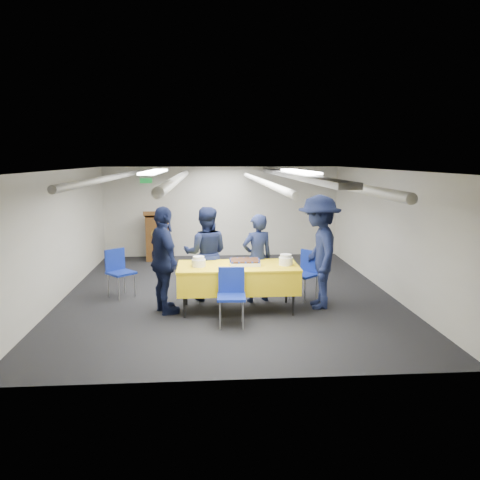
{
  "coord_description": "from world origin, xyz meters",
  "views": [
    {
      "loc": [
        -0.38,
        -8.5,
        2.5
      ],
      "look_at": [
        0.21,
        -0.2,
        1.05
      ],
      "focal_mm": 35.0,
      "sensor_mm": 36.0,
      "label": 1
    }
  ],
  "objects_px": {
    "sheet_cake": "(245,262)",
    "chair_near": "(231,290)",
    "serving_table": "(238,277)",
    "sailor_c": "(164,260)",
    "chair_right": "(306,269)",
    "podium": "(158,236)",
    "chair_left": "(118,268)",
    "sailor_d": "(319,252)",
    "sailor_a": "(257,258)",
    "sailor_b": "(206,253)"
  },
  "relations": [
    {
      "from": "podium",
      "to": "sailor_c",
      "type": "bearing_deg",
      "value": -82.73
    },
    {
      "from": "chair_left",
      "to": "chair_right",
      "type": "bearing_deg",
      "value": -6.24
    },
    {
      "from": "chair_near",
      "to": "chair_left",
      "type": "relative_size",
      "value": 1.0
    },
    {
      "from": "sailor_b",
      "to": "chair_right",
      "type": "bearing_deg",
      "value": -178.01
    },
    {
      "from": "podium",
      "to": "sailor_b",
      "type": "xyz_separation_m",
      "value": [
        1.19,
        -3.37,
        0.22
      ]
    },
    {
      "from": "serving_table",
      "to": "podium",
      "type": "bearing_deg",
      "value": 113.05
    },
    {
      "from": "chair_left",
      "to": "sailor_b",
      "type": "bearing_deg",
      "value": -10.45
    },
    {
      "from": "chair_right",
      "to": "sailor_c",
      "type": "height_order",
      "value": "sailor_c"
    },
    {
      "from": "sailor_a",
      "to": "sailor_b",
      "type": "distance_m",
      "value": 0.92
    },
    {
      "from": "sheet_cake",
      "to": "chair_near",
      "type": "bearing_deg",
      "value": -110.72
    },
    {
      "from": "sailor_b",
      "to": "serving_table",
      "type": "bearing_deg",
      "value": 132.55
    },
    {
      "from": "serving_table",
      "to": "chair_left",
      "type": "bearing_deg",
      "value": 155.56
    },
    {
      "from": "podium",
      "to": "sailor_d",
      "type": "relative_size",
      "value": 0.65
    },
    {
      "from": "serving_table",
      "to": "podium",
      "type": "xyz_separation_m",
      "value": [
        -1.72,
        4.04,
        0.05
      ]
    },
    {
      "from": "chair_near",
      "to": "sailor_c",
      "type": "relative_size",
      "value": 0.5
    },
    {
      "from": "chair_left",
      "to": "serving_table",
      "type": "bearing_deg",
      "value": -24.44
    },
    {
      "from": "chair_right",
      "to": "sailor_b",
      "type": "height_order",
      "value": "sailor_b"
    },
    {
      "from": "sailor_c",
      "to": "sheet_cake",
      "type": "bearing_deg",
      "value": -110.3
    },
    {
      "from": "chair_right",
      "to": "sailor_b",
      "type": "relative_size",
      "value": 0.52
    },
    {
      "from": "sailor_c",
      "to": "podium",
      "type": "bearing_deg",
      "value": -16.43
    },
    {
      "from": "serving_table",
      "to": "chair_near",
      "type": "distance_m",
      "value": 0.67
    },
    {
      "from": "chair_left",
      "to": "sailor_d",
      "type": "distance_m",
      "value": 3.63
    },
    {
      "from": "serving_table",
      "to": "chair_left",
      "type": "height_order",
      "value": "chair_left"
    },
    {
      "from": "sheet_cake",
      "to": "podium",
      "type": "xyz_separation_m",
      "value": [
        -1.84,
        4.02,
        -0.2
      ]
    },
    {
      "from": "serving_table",
      "to": "sailor_b",
      "type": "height_order",
      "value": "sailor_b"
    },
    {
      "from": "chair_right",
      "to": "sailor_b",
      "type": "distance_m",
      "value": 1.83
    },
    {
      "from": "podium",
      "to": "sailor_a",
      "type": "bearing_deg",
      "value": -59.62
    },
    {
      "from": "chair_left",
      "to": "chair_near",
      "type": "bearing_deg",
      "value": -39.29
    },
    {
      "from": "chair_near",
      "to": "chair_left",
      "type": "bearing_deg",
      "value": 140.71
    },
    {
      "from": "chair_near",
      "to": "sailor_d",
      "type": "bearing_deg",
      "value": 25.95
    },
    {
      "from": "sailor_c",
      "to": "sailor_d",
      "type": "height_order",
      "value": "sailor_d"
    },
    {
      "from": "chair_right",
      "to": "sailor_d",
      "type": "height_order",
      "value": "sailor_d"
    },
    {
      "from": "chair_right",
      "to": "sailor_b",
      "type": "bearing_deg",
      "value": 177.56
    },
    {
      "from": "serving_table",
      "to": "sailor_d",
      "type": "distance_m",
      "value": 1.43
    },
    {
      "from": "sheet_cake",
      "to": "sailor_c",
      "type": "distance_m",
      "value": 1.32
    },
    {
      "from": "serving_table",
      "to": "sailor_c",
      "type": "distance_m",
      "value": 1.24
    },
    {
      "from": "chair_right",
      "to": "chair_near",
      "type": "bearing_deg",
      "value": -138.55
    },
    {
      "from": "chair_right",
      "to": "chair_left",
      "type": "bearing_deg",
      "value": 173.76
    },
    {
      "from": "chair_right",
      "to": "sailor_a",
      "type": "xyz_separation_m",
      "value": [
        -0.9,
        -0.12,
        0.25
      ]
    },
    {
      "from": "chair_left",
      "to": "sailor_a",
      "type": "relative_size",
      "value": 0.56
    },
    {
      "from": "sailor_a",
      "to": "sailor_d",
      "type": "relative_size",
      "value": 0.82
    },
    {
      "from": "chair_near",
      "to": "sailor_b",
      "type": "height_order",
      "value": "sailor_b"
    },
    {
      "from": "podium",
      "to": "chair_near",
      "type": "height_order",
      "value": "podium"
    },
    {
      "from": "chair_near",
      "to": "serving_table",
      "type": "bearing_deg",
      "value": 77.77
    },
    {
      "from": "sailor_b",
      "to": "chair_left",
      "type": "bearing_deg",
      "value": -6.02
    },
    {
      "from": "serving_table",
      "to": "sailor_d",
      "type": "xyz_separation_m",
      "value": [
        1.37,
        0.08,
        0.4
      ]
    },
    {
      "from": "sailor_d",
      "to": "chair_near",
      "type": "bearing_deg",
      "value": -60.11
    },
    {
      "from": "chair_left",
      "to": "sailor_b",
      "type": "height_order",
      "value": "sailor_b"
    },
    {
      "from": "chair_right",
      "to": "sailor_c",
      "type": "relative_size",
      "value": 0.5
    },
    {
      "from": "podium",
      "to": "sailor_c",
      "type": "height_order",
      "value": "sailor_c"
    }
  ]
}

